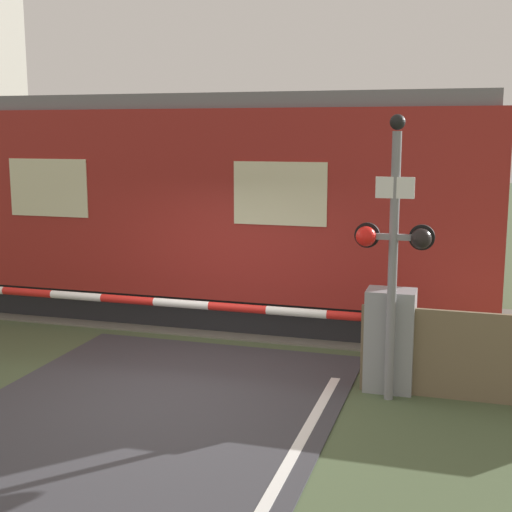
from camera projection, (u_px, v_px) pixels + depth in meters
ground_plane at (175, 391)px, 8.93m from camera, size 80.00×80.00×0.00m
track_bed at (262, 314)px, 12.61m from camera, size 36.00×3.20×0.13m
train at (95, 201)px, 13.20m from camera, size 14.34×3.01×3.80m
crossing_barrier at (342, 332)px, 9.05m from camera, size 6.81×0.44×1.29m
signal_post at (393, 242)px, 8.34m from camera, size 0.94×0.26×3.41m
roadside_fence at (495, 359)px, 8.46m from camera, size 3.19×0.06×1.10m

